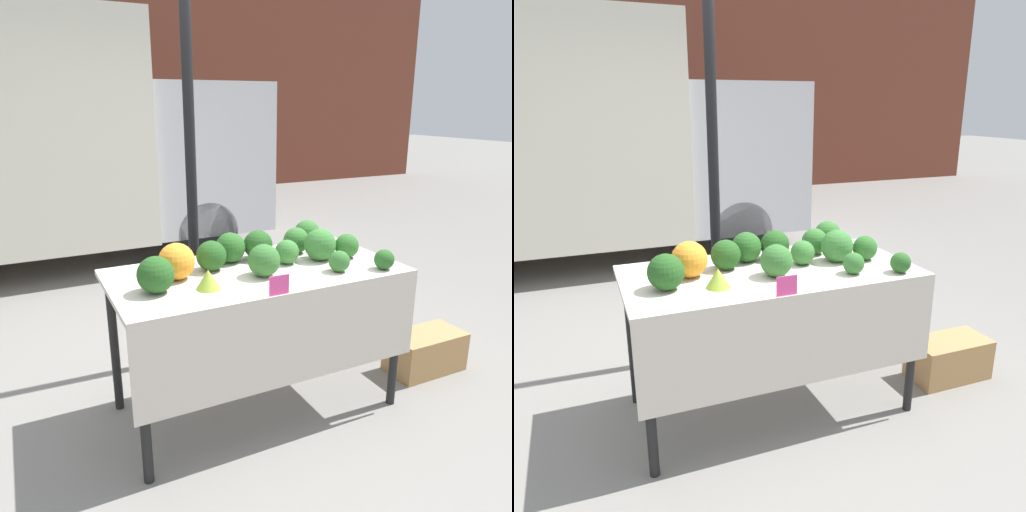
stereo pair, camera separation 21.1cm
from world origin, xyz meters
TOP-DOWN VIEW (x-y plane):
  - ground_plane at (0.00, 0.00)m, footprint 40.00×40.00m
  - building_facade at (0.00, 7.79)m, footprint 16.00×0.60m
  - tent_pole at (-0.10, 0.74)m, footprint 0.07×0.07m
  - parked_truck at (-1.11, 3.57)m, footprint 5.00×1.93m
  - market_table at (0.00, -0.06)m, footprint 1.60×0.80m
  - orange_cauliflower at (-0.44, 0.05)m, footprint 0.19×0.19m
  - romanesco_head at (-0.34, -0.16)m, footprint 0.13×0.13m
  - broccoli_head_0 at (0.51, 0.29)m, footprint 0.17×0.17m
  - broccoli_head_1 at (0.59, -0.03)m, footprint 0.14×0.14m
  - broccoli_head_2 at (-0.59, -0.10)m, footprint 0.18×0.18m
  - broccoli_head_3 at (0.37, 0.19)m, footprint 0.16×0.16m
  - broccoli_head_4 at (0.39, -0.23)m, footprint 0.12×0.12m
  - broccoli_head_5 at (0.64, -0.30)m, footprint 0.11×0.11m
  - broccoli_head_6 at (0.10, 0.18)m, footprint 0.17×0.17m
  - broccoli_head_7 at (0.42, -0.00)m, footprint 0.19×0.19m
  - broccoli_head_8 at (-0.07, 0.19)m, footprint 0.17×0.17m
  - broccoli_head_9 at (-0.22, 0.10)m, footprint 0.17×0.17m
  - broccoli_head_10 at (-0.01, -0.11)m, footprint 0.17×0.17m
  - broccoli_head_11 at (0.21, 0.02)m, footprint 0.14×0.14m
  - price_sign at (-0.07, -0.39)m, footprint 0.11×0.01m
  - produce_crate at (1.22, -0.13)m, footprint 0.51×0.28m

SIDE VIEW (x-z plane):
  - ground_plane at x=0.00m, z-range 0.00..0.00m
  - produce_crate at x=1.22m, z-range 0.00..0.27m
  - market_table at x=0.00m, z-range 0.31..1.17m
  - price_sign at x=-0.07m, z-range 0.86..0.96m
  - romanesco_head at x=-0.34m, z-range 0.86..0.96m
  - broccoli_head_5 at x=0.64m, z-range 0.86..0.97m
  - broccoli_head_4 at x=0.39m, z-range 0.86..0.98m
  - broccoli_head_11 at x=0.21m, z-range 0.86..1.00m
  - broccoli_head_1 at x=0.59m, z-range 0.86..1.00m
  - broccoli_head_3 at x=0.37m, z-range 0.86..1.02m
  - broccoli_head_9 at x=-0.22m, z-range 0.86..1.03m
  - broccoli_head_0 at x=0.51m, z-range 0.86..1.03m
  - broccoli_head_6 at x=0.10m, z-range 0.86..1.03m
  - broccoli_head_10 at x=-0.01m, z-range 0.86..1.04m
  - broccoli_head_8 at x=-0.07m, z-range 0.86..1.04m
  - broccoli_head_2 at x=-0.59m, z-range 0.86..1.04m
  - broccoli_head_7 at x=0.42m, z-range 0.86..1.05m
  - orange_cauliflower at x=-0.44m, z-range 0.86..1.05m
  - tent_pole at x=-0.10m, z-range 0.00..2.66m
  - parked_truck at x=-1.11m, z-range 0.07..2.68m
  - building_facade at x=0.00m, z-range 0.00..4.53m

